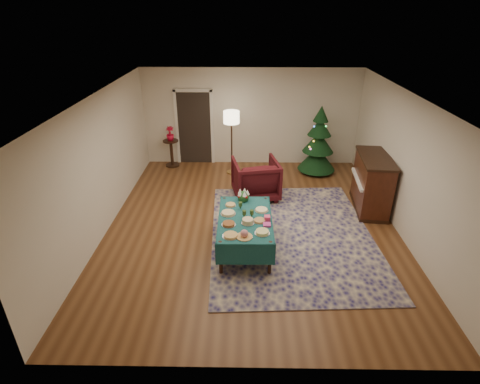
{
  "coord_description": "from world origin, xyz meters",
  "views": [
    {
      "loc": [
        -0.14,
        -6.79,
        4.2
      ],
      "look_at": [
        -0.25,
        -0.14,
        0.85
      ],
      "focal_mm": 28.0,
      "sensor_mm": 36.0,
      "label": 1
    }
  ],
  "objects_px": {
    "armchair": "(256,177)",
    "side_table": "(172,154)",
    "floor_lamp": "(231,121)",
    "potted_plant": "(170,137)",
    "buffet_table": "(245,224)",
    "christmas_tree": "(318,143)",
    "piano": "(372,184)",
    "gift_box": "(267,218)"
  },
  "relations": [
    {
      "from": "gift_box",
      "to": "piano",
      "type": "bearing_deg",
      "value": 35.25
    },
    {
      "from": "floor_lamp",
      "to": "buffet_table",
      "type": "bearing_deg",
      "value": -84.0
    },
    {
      "from": "armchair",
      "to": "christmas_tree",
      "type": "xyz_separation_m",
      "value": [
        1.72,
        1.55,
        0.31
      ]
    },
    {
      "from": "buffet_table",
      "to": "potted_plant",
      "type": "distance_m",
      "value": 4.57
    },
    {
      "from": "buffet_table",
      "to": "christmas_tree",
      "type": "distance_m",
      "value": 4.18
    },
    {
      "from": "side_table",
      "to": "piano",
      "type": "height_order",
      "value": "piano"
    },
    {
      "from": "side_table",
      "to": "piano",
      "type": "relative_size",
      "value": 0.51
    },
    {
      "from": "floor_lamp",
      "to": "side_table",
      "type": "relative_size",
      "value": 2.24
    },
    {
      "from": "potted_plant",
      "to": "christmas_tree",
      "type": "distance_m",
      "value": 4.09
    },
    {
      "from": "side_table",
      "to": "potted_plant",
      "type": "height_order",
      "value": "potted_plant"
    },
    {
      "from": "christmas_tree",
      "to": "potted_plant",
      "type": "bearing_deg",
      "value": 174.83
    },
    {
      "from": "armchair",
      "to": "piano",
      "type": "bearing_deg",
      "value": 157.66
    },
    {
      "from": "floor_lamp",
      "to": "side_table",
      "type": "bearing_deg",
      "value": 165.08
    },
    {
      "from": "christmas_tree",
      "to": "side_table",
      "type": "bearing_deg",
      "value": 174.83
    },
    {
      "from": "gift_box",
      "to": "armchair",
      "type": "relative_size",
      "value": 0.1
    },
    {
      "from": "gift_box",
      "to": "christmas_tree",
      "type": "height_order",
      "value": "christmas_tree"
    },
    {
      "from": "christmas_tree",
      "to": "piano",
      "type": "xyz_separation_m",
      "value": [
        0.86,
        -2.05,
        -0.22
      ]
    },
    {
      "from": "floor_lamp",
      "to": "christmas_tree",
      "type": "distance_m",
      "value": 2.42
    },
    {
      "from": "side_table",
      "to": "potted_plant",
      "type": "relative_size",
      "value": 1.94
    },
    {
      "from": "buffet_table",
      "to": "potted_plant",
      "type": "bearing_deg",
      "value": 117.6
    },
    {
      "from": "gift_box",
      "to": "armchair",
      "type": "distance_m",
      "value": 2.22
    },
    {
      "from": "armchair",
      "to": "gift_box",
      "type": "bearing_deg",
      "value": 82.79
    },
    {
      "from": "floor_lamp",
      "to": "potted_plant",
      "type": "height_order",
      "value": "floor_lamp"
    },
    {
      "from": "side_table",
      "to": "potted_plant",
      "type": "bearing_deg",
      "value": 0.0
    },
    {
      "from": "side_table",
      "to": "christmas_tree",
      "type": "height_order",
      "value": "christmas_tree"
    },
    {
      "from": "buffet_table",
      "to": "floor_lamp",
      "type": "distance_m",
      "value": 3.72
    },
    {
      "from": "buffet_table",
      "to": "christmas_tree",
      "type": "bearing_deg",
      "value": 61.9
    },
    {
      "from": "side_table",
      "to": "piano",
      "type": "xyz_separation_m",
      "value": [
        4.93,
        -2.42,
        0.24
      ]
    },
    {
      "from": "potted_plant",
      "to": "piano",
      "type": "bearing_deg",
      "value": -26.09
    },
    {
      "from": "buffet_table",
      "to": "piano",
      "type": "distance_m",
      "value": 3.26
    },
    {
      "from": "piano",
      "to": "buffet_table",
      "type": "bearing_deg",
      "value": -150.02
    },
    {
      "from": "armchair",
      "to": "buffet_table",
      "type": "bearing_deg",
      "value": 72.16
    },
    {
      "from": "armchair",
      "to": "potted_plant",
      "type": "relative_size",
      "value": 2.65
    },
    {
      "from": "gift_box",
      "to": "potted_plant",
      "type": "distance_m",
      "value": 4.83
    },
    {
      "from": "piano",
      "to": "christmas_tree",
      "type": "bearing_deg",
      "value": 112.73
    },
    {
      "from": "armchair",
      "to": "side_table",
      "type": "relative_size",
      "value": 1.36
    },
    {
      "from": "buffet_table",
      "to": "potted_plant",
      "type": "relative_size",
      "value": 4.37
    },
    {
      "from": "gift_box",
      "to": "piano",
      "type": "xyz_separation_m",
      "value": [
        2.42,
        1.71,
        -0.1
      ]
    },
    {
      "from": "potted_plant",
      "to": "piano",
      "type": "distance_m",
      "value": 5.5
    },
    {
      "from": "gift_box",
      "to": "floor_lamp",
      "type": "bearing_deg",
      "value": 102.0
    },
    {
      "from": "potted_plant",
      "to": "buffet_table",
      "type": "bearing_deg",
      "value": -62.4
    },
    {
      "from": "floor_lamp",
      "to": "side_table",
      "type": "distance_m",
      "value": 2.1
    }
  ]
}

